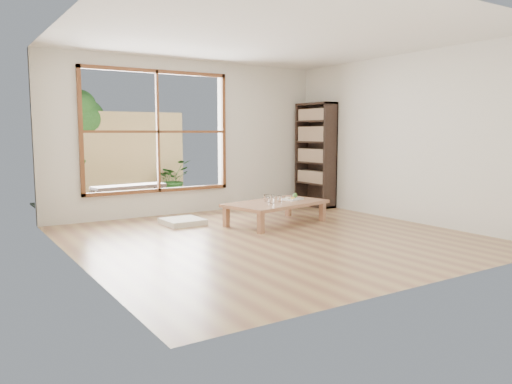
% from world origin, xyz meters
% --- Properties ---
extents(ground, '(5.00, 5.00, 0.00)m').
position_xyz_m(ground, '(0.00, 0.00, 0.00)').
color(ground, '#A48452').
rests_on(ground, ground).
extents(low_table, '(1.70, 1.18, 0.34)m').
position_xyz_m(low_table, '(0.62, 0.76, 0.30)').
color(low_table, '#976949').
rests_on(low_table, ground).
extents(floor_cushion, '(0.59, 0.59, 0.08)m').
position_xyz_m(floor_cushion, '(-0.60, 1.50, 0.04)').
color(floor_cushion, beige).
rests_on(floor_cushion, ground).
extents(bookshelf, '(0.31, 0.87, 1.93)m').
position_xyz_m(bookshelf, '(2.33, 1.90, 0.97)').
color(bookshelf, '#30211B').
rests_on(bookshelf, ground).
extents(glass_tall, '(0.07, 0.07, 0.12)m').
position_xyz_m(glass_tall, '(0.49, 0.68, 0.40)').
color(glass_tall, silver).
rests_on(glass_tall, low_table).
extents(glass_mid, '(0.06, 0.06, 0.09)m').
position_xyz_m(glass_mid, '(0.70, 0.78, 0.38)').
color(glass_mid, silver).
rests_on(glass_mid, low_table).
extents(glass_short, '(0.08, 0.08, 0.10)m').
position_xyz_m(glass_short, '(0.54, 0.91, 0.39)').
color(glass_short, silver).
rests_on(glass_short, low_table).
extents(glass_small, '(0.06, 0.06, 0.07)m').
position_xyz_m(glass_small, '(0.49, 0.78, 0.37)').
color(glass_small, silver).
rests_on(glass_small, low_table).
extents(food_tray, '(0.36, 0.30, 0.10)m').
position_xyz_m(food_tray, '(1.00, 0.83, 0.36)').
color(food_tray, white).
rests_on(food_tray, low_table).
extents(deck, '(2.80, 2.00, 0.05)m').
position_xyz_m(deck, '(-0.60, 3.56, 0.00)').
color(deck, '#372E28').
rests_on(deck, ground).
extents(garden_bench, '(1.36, 0.54, 0.42)m').
position_xyz_m(garden_bench, '(-0.79, 3.38, 0.38)').
color(garden_bench, '#30211B').
rests_on(garden_bench, deck).
extents(bamboo_fence, '(2.80, 0.06, 1.80)m').
position_xyz_m(bamboo_fence, '(-0.60, 4.56, 0.90)').
color(bamboo_fence, tan).
rests_on(bamboo_fence, ground).
extents(shrub_right, '(0.90, 0.85, 0.80)m').
position_xyz_m(shrub_right, '(0.42, 4.23, 0.42)').
color(shrub_right, '#2B6324').
rests_on(shrub_right, deck).
extents(shrub_left, '(0.57, 0.48, 0.97)m').
position_xyz_m(shrub_left, '(-1.61, 4.15, 0.51)').
color(shrub_left, '#2B6324').
rests_on(shrub_left, deck).
extents(garden_tree, '(1.04, 0.85, 2.22)m').
position_xyz_m(garden_tree, '(-1.28, 4.86, 1.63)').
color(garden_tree, '#4C3D2D').
rests_on(garden_tree, ground).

